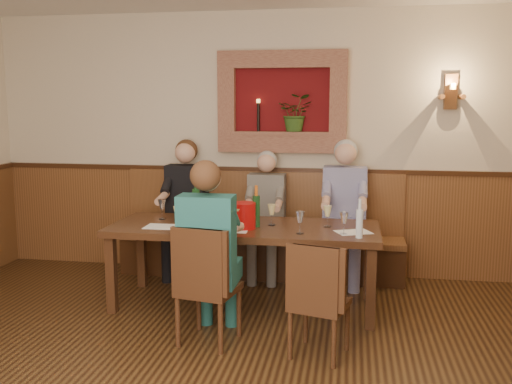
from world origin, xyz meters
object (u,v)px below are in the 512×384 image
at_px(wine_bottle_green_a, 256,210).
at_px(spittoon_bucket, 244,216).
at_px(person_bench_mid, 265,227).
at_px(person_chair_front, 210,266).
at_px(water_bottle, 359,222).
at_px(person_bench_right, 344,224).
at_px(chair_near_right, 318,323).
at_px(dining_table, 244,234).
at_px(person_bench_left, 185,220).
at_px(chair_near_left, 208,308).
at_px(bench, 261,245).
at_px(wine_bottle_green_b, 196,203).

bearing_deg(wine_bottle_green_a, spittoon_bucket, -135.14).
bearing_deg(person_bench_mid, person_chair_front, -96.72).
xyz_separation_m(person_chair_front, spittoon_bucket, (0.15, 0.66, 0.27)).
relative_size(person_chair_front, water_bottle, 4.38).
bearing_deg(person_bench_mid, person_bench_right, -0.29).
bearing_deg(chair_near_right, spittoon_bucket, 146.05).
relative_size(person_bench_mid, person_chair_front, 0.94).
height_order(wine_bottle_green_a, water_bottle, wine_bottle_green_a).
bearing_deg(wine_bottle_green_a, dining_table, 166.18).
height_order(person_bench_left, person_bench_right, person_bench_right).
distance_m(person_bench_left, spittoon_bucket, 1.29).
xyz_separation_m(chair_near_left, person_chair_front, (0.00, 0.07, 0.32)).
distance_m(person_bench_mid, wine_bottle_green_a, 0.94).
xyz_separation_m(bench, wine_bottle_green_a, (0.12, -0.97, 0.57)).
bearing_deg(person_bench_right, wine_bottle_green_b, -153.76).
relative_size(bench, person_bench_mid, 2.23).
distance_m(chair_near_right, wine_bottle_green_a, 1.28).
xyz_separation_m(chair_near_right, person_bench_left, (-1.53, 1.78, 0.35)).
relative_size(person_bench_left, spittoon_bucket, 6.34).
relative_size(person_bench_right, wine_bottle_green_a, 3.98).
xyz_separation_m(chair_near_right, spittoon_bucket, (-0.71, 0.83, 0.61)).
distance_m(bench, wine_bottle_green_b, 1.09).
bearing_deg(chair_near_right, dining_table, 143.12).
height_order(chair_near_left, water_bottle, water_bottle).
height_order(spittoon_bucket, water_bottle, water_bottle).
height_order(bench, person_chair_front, person_chair_front).
height_order(person_bench_right, wine_bottle_green_b, person_bench_right).
relative_size(chair_near_right, person_bench_mid, 0.64).
distance_m(person_chair_front, spittoon_bucket, 0.73).
bearing_deg(water_bottle, bench, 129.07).
relative_size(dining_table, person_bench_right, 1.63).
bearing_deg(person_bench_right, wine_bottle_green_a, -131.44).
bearing_deg(person_chair_front, wine_bottle_green_a, 72.38).
distance_m(person_bench_right, wine_bottle_green_b, 1.55).
bearing_deg(bench, person_bench_right, -6.96).
height_order(chair_near_right, person_bench_mid, person_bench_mid).
bearing_deg(dining_table, person_chair_front, -98.97).
height_order(chair_near_left, chair_near_right, chair_near_left).
distance_m(person_bench_right, spittoon_bucket, 1.31).
height_order(chair_near_right, water_bottle, water_bottle).
distance_m(bench, person_chair_front, 1.74).
distance_m(bench, person_bench_left, 0.86).
bearing_deg(spittoon_bucket, person_bench_mid, 87.31).
relative_size(bench, chair_near_right, 3.46).
bearing_deg(water_bottle, dining_table, 163.12).
bearing_deg(chair_near_left, person_bench_mid, 94.77).
bearing_deg(person_bench_mid, wine_bottle_green_b, -129.37).
height_order(dining_table, chair_near_left, chair_near_left).
xyz_separation_m(dining_table, chair_near_right, (0.73, -0.95, -0.42)).
height_order(person_chair_front, wine_bottle_green_a, person_chair_front).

